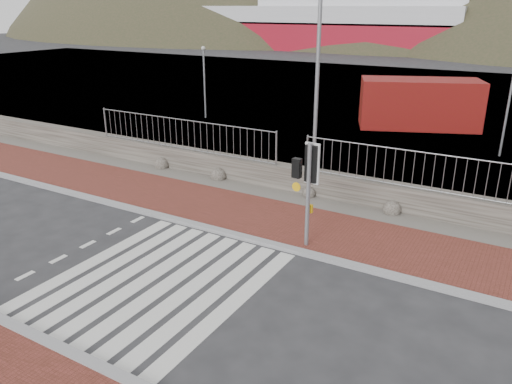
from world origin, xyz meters
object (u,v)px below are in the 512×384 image
Objects in this scene: shipping_container at (419,104)px; streetlight at (322,62)px; traffic_signal_far at (308,173)px; ferry at (324,12)px.

streetlight is at bearing -116.02° from shipping_container.
traffic_signal_far is 0.48× the size of shipping_container.
traffic_signal_far reaches higher than shipping_container.
streetlight is at bearing -64.35° from traffic_signal_far.
shipping_container is (-0.85, 16.37, -0.85)m from traffic_signal_far.
traffic_signal_far is 0.37× the size of streetlight.
traffic_signal_far is at bearing -108.80° from shipping_container.
shipping_container is at bearing -61.52° from ferry.
streetlight is (-1.72, 4.67, 2.32)m from traffic_signal_far.
shipping_container is at bearing 83.62° from streetlight.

